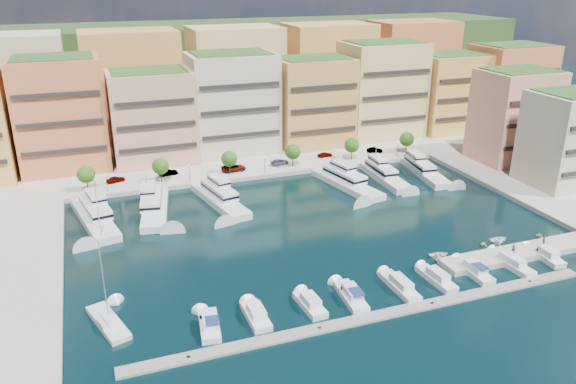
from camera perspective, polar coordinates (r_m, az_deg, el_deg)
name	(u,v)px	position (r m, az deg, el deg)	size (l,w,h in m)	color
ground	(315,229)	(107.28, 2.79, -3.79)	(400.00, 400.00, 0.00)	black
north_quay	(232,143)	(162.51, -5.72, 5.02)	(220.00, 64.00, 2.00)	#9E998E
hillside	(198,107)	(207.91, -9.15, 8.49)	(240.00, 40.00, 58.00)	#243917
south_pontoon	(377,317)	(82.69, 9.07, -12.41)	(72.00, 2.20, 0.35)	gray
finger_pier	(524,255)	(106.14, 22.83, -5.87)	(32.00, 5.00, 2.00)	#9E998E
apartment_1	(61,114)	(144.73, -22.10, 7.36)	(20.00, 16.50, 26.80)	#C96643
apartment_2	(152,117)	(143.93, -13.62, 7.44)	(20.00, 15.50, 22.80)	tan
apartment_3	(232,103)	(149.21, -5.68, 9.01)	(22.00, 16.50, 25.80)	beige
apartment_4	(313,102)	(154.42, 2.54, 9.14)	(20.00, 15.50, 23.80)	#CA844B
apartment_5	(381,90)	(165.41, 9.45, 10.23)	(22.00, 16.50, 26.80)	#E3BA78
apartment_6	(450,92)	(175.91, 16.09, 9.69)	(20.00, 15.50, 22.80)	#E99D55
apartment_7	(509,86)	(186.60, 21.56, 9.99)	(22.00, 16.50, 24.80)	#C96643
apartment_east_a	(515,116)	(151.95, 22.02, 7.20)	(18.00, 14.50, 22.80)	tan
apartment_east_b	(570,138)	(139.83, 26.76, 4.90)	(18.00, 14.50, 20.80)	beige
backblock_0	(16,93)	(166.70, -25.90, 9.07)	(26.00, 18.00, 30.00)	beige
backblock_1	(133,85)	(166.39, -15.51, 10.41)	(26.00, 18.00, 30.00)	#CA844B
backblock_2	(236,79)	(171.41, -5.32, 11.39)	(26.00, 18.00, 30.00)	#E3BA78
backblock_3	(328,73)	(181.33, 4.07, 11.98)	(26.00, 18.00, 30.00)	#E99D55
backblock_4	(410,68)	(195.39, 12.32, 12.24)	(26.00, 18.00, 30.00)	#C96643
tree_0	(86,175)	(129.35, -19.84, 1.68)	(3.80, 3.80, 5.65)	#473323
tree_1	(161,166)	(130.12, -12.83, 2.56)	(3.80, 3.80, 5.65)	#473323
tree_2	(229,159)	(132.84, -5.99, 3.38)	(3.80, 3.80, 5.65)	#473323
tree_3	(293,152)	(137.37, 0.49, 4.11)	(3.80, 3.80, 5.65)	#473323
tree_4	(352,145)	(143.55, 6.50, 4.74)	(3.80, 3.80, 5.65)	#473323
tree_5	(407,139)	(151.18, 11.97, 5.27)	(3.80, 3.80, 5.65)	#473323
lamppost_0	(106,180)	(127.48, -17.97, 1.19)	(0.30, 0.30, 4.20)	black
lamppost_1	(189,170)	(129.06, -10.02, 2.19)	(0.30, 0.30, 4.20)	black
lamppost_2	(265,162)	(133.08, -2.39, 3.10)	(0.30, 0.30, 4.20)	black
lamppost_3	(334,154)	(139.33, 4.69, 3.89)	(0.30, 0.30, 4.20)	black
lamppost_4	(398,146)	(147.52, 11.08, 4.56)	(0.30, 0.30, 4.20)	black
yacht_0	(94,215)	(116.70, -19.09, -2.21)	(8.84, 22.99, 7.30)	silver
yacht_1	(155,206)	(117.85, -13.39, -1.40)	(8.41, 21.44, 7.30)	silver
yacht_2	(219,197)	(119.73, -7.04, -0.53)	(8.44, 21.61, 7.30)	silver
yacht_4	(345,182)	(128.65, 5.81, 1.05)	(9.11, 22.34, 7.30)	silver
yacht_5	(383,174)	(134.28, 9.67, 1.79)	(5.04, 19.62, 7.30)	silver
yacht_6	(423,170)	(139.46, 13.55, 2.24)	(7.09, 20.49, 7.30)	silver
cruiser_1	(209,325)	(79.74, -7.98, -13.26)	(3.55, 7.66, 2.66)	silver
cruiser_2	(256,316)	(81.05, -3.28, -12.44)	(2.67, 7.40, 2.55)	silver
cruiser_3	(310,305)	(83.37, 2.27, -11.36)	(2.93, 7.22, 2.55)	silver
cruiser_4	(351,296)	(85.70, 6.42, -10.48)	(3.28, 8.83, 2.66)	silver
cruiser_5	(400,286)	(89.33, 11.28, -9.37)	(2.52, 9.15, 2.55)	silver
cruiser_6	(437,279)	(92.67, 14.86, -8.50)	(2.72, 8.32, 2.55)	silver
cruiser_7	(474,271)	(96.53, 18.35, -7.62)	(2.52, 8.15, 2.66)	silver
cruiser_8	(511,263)	(100.99, 21.67, -6.76)	(3.15, 9.33, 2.55)	silver
cruiser_9	(546,256)	(105.85, 24.74, -5.93)	(2.95, 7.58, 2.55)	silver
sailboat_2	(102,235)	(109.69, -18.42, -4.17)	(3.99, 8.38, 13.20)	silver
sailboat_0	(108,323)	(83.64, -17.79, -12.59)	(5.66, 10.63, 13.20)	silver
tender_2	(499,240)	(109.19, 20.66, -4.55)	(2.70, 3.78, 0.78)	white
tender_1	(483,243)	(106.69, 19.23, -4.95)	(1.36, 1.58, 0.83)	beige
tender_0	(439,255)	(100.44, 15.09, -6.19)	(2.53, 3.55, 0.73)	silver
tender_3	(539,235)	(113.78, 24.17, -3.99)	(1.49, 1.73, 0.91)	#C3B695
car_0	(116,179)	(133.66, -17.11, 1.26)	(1.67, 4.16, 1.42)	gray
car_1	(168,172)	(134.99, -12.07, 1.96)	(1.55, 4.44, 1.46)	gray
car_2	(234,168)	(135.57, -5.54, 2.47)	(2.75, 5.96, 1.66)	gray
car_3	(280,162)	(139.59, -0.84, 3.08)	(1.98, 4.88, 1.42)	gray
car_4	(325,154)	(145.79, 3.78, 3.83)	(1.58, 3.92, 1.34)	gray
car_5	(375,150)	(150.80, 8.81, 4.23)	(1.44, 4.14, 1.36)	gray
person_0	(514,248)	(103.40, 21.94, -5.32)	(0.62, 0.41, 1.70)	#282951
person_1	(543,240)	(108.38, 24.50, -4.48)	(0.83, 0.65, 1.72)	#4E3F2E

